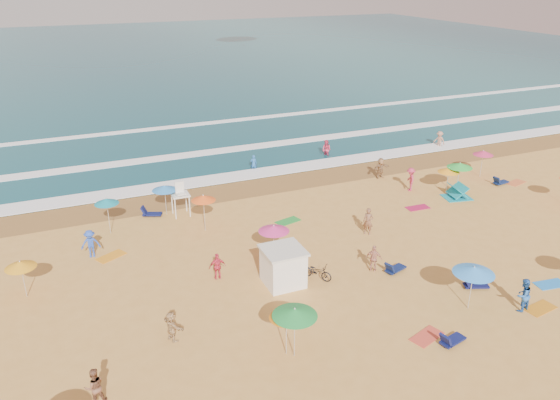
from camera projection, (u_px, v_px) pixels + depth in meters
name	position (u px, v px, depth m)	size (l,w,h in m)	color
ground	(274.00, 270.00, 31.33)	(220.00, 220.00, 0.00)	gold
ocean	(103.00, 59.00, 102.37)	(220.00, 140.00, 0.18)	#0C4756
wet_sand	(212.00, 193.00, 41.90)	(220.00, 220.00, 0.00)	olive
surf_foam	(184.00, 158.00, 49.32)	(200.00, 18.70, 0.05)	white
cabana	(283.00, 267.00, 29.59)	(2.00, 2.00, 2.00)	white
cabana_roof	(283.00, 250.00, 29.17)	(2.20, 2.20, 0.12)	silver
bicycle	(317.00, 271.00, 30.23)	(0.63, 1.81, 0.95)	black
lifeguard_stand	(181.00, 201.00, 37.80)	(1.20, 1.20, 2.10)	white
beach_umbrellas	(300.00, 231.00, 31.06)	(55.10, 21.26, 0.75)	orange
loungers	(347.00, 286.00, 29.38)	(49.73, 20.91, 0.34)	#0E164A
towels	(337.00, 282.00, 30.05)	(47.02, 23.15, 0.03)	#E81D42
popup_tents	(543.00, 212.00, 37.20)	(7.85, 13.15, 1.20)	#F73793
beachgoers	(280.00, 215.00, 36.27)	(51.85, 26.38, 2.10)	tan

